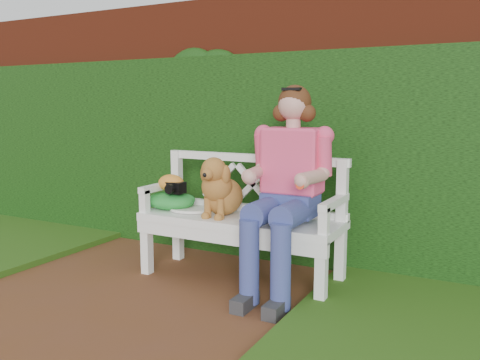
% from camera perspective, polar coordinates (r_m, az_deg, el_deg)
% --- Properties ---
extents(ground, '(60.00, 60.00, 0.00)m').
position_cam_1_polar(ground, '(3.33, -16.97, -14.73)').
color(ground, '#5C3319').
extents(brick_wall, '(10.00, 0.30, 2.20)m').
position_cam_1_polar(brick_wall, '(4.61, -0.69, 6.07)').
color(brick_wall, maroon).
rests_on(brick_wall, ground).
extents(ivy_hedge, '(10.00, 0.18, 1.70)m').
position_cam_1_polar(ivy_hedge, '(4.44, -2.04, 2.74)').
color(ivy_hedge, '#236017').
rests_on(ivy_hedge, ground).
extents(garden_bench, '(1.64, 0.77, 0.48)m').
position_cam_1_polar(garden_bench, '(3.79, 0.00, -7.65)').
color(garden_bench, white).
rests_on(garden_bench, ground).
extents(seated_woman, '(0.66, 0.84, 1.41)m').
position_cam_1_polar(seated_woman, '(3.51, 5.59, -1.19)').
color(seated_woman, red).
rests_on(seated_woman, ground).
extents(dog, '(0.39, 0.46, 0.45)m').
position_cam_1_polar(dog, '(3.72, -2.10, -0.64)').
color(dog, olive).
rests_on(dog, garden_bench).
extents(tennis_racket, '(0.62, 0.28, 0.03)m').
position_cam_1_polar(tennis_racket, '(3.95, -6.07, -3.23)').
color(tennis_racket, silver).
rests_on(tennis_racket, garden_bench).
extents(green_bag, '(0.47, 0.41, 0.14)m').
position_cam_1_polar(green_bag, '(4.02, -7.78, -2.28)').
color(green_bag, green).
rests_on(green_bag, garden_bench).
extents(camera_item, '(0.14, 0.10, 0.09)m').
position_cam_1_polar(camera_item, '(3.94, -7.20, -0.84)').
color(camera_item, black).
rests_on(camera_item, green_bag).
extents(baseball_glove, '(0.24, 0.20, 0.14)m').
position_cam_1_polar(baseball_glove, '(4.00, -7.74, -0.35)').
color(baseball_glove, orange).
rests_on(baseball_glove, green_bag).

